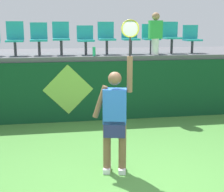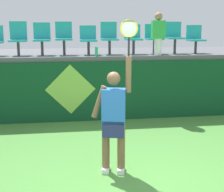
{
  "view_description": "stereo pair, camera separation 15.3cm",
  "coord_description": "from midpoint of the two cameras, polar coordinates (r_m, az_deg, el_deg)",
  "views": [
    {
      "loc": [
        -1.13,
        -4.8,
        2.49
      ],
      "look_at": [
        -0.09,
        1.33,
        1.15
      ],
      "focal_mm": 54.65,
      "sensor_mm": 36.0,
      "label": 1
    },
    {
      "loc": [
        -0.98,
        -4.82,
        2.49
      ],
      "look_at": [
        -0.09,
        1.33,
        1.15
      ],
      "focal_mm": 54.65,
      "sensor_mm": 36.0,
      "label": 2
    }
  ],
  "objects": [
    {
      "name": "wall_signage_mount",
      "position": [
        8.85,
        -7.69,
        -4.29
      ],
      "size": [
        1.27,
        0.01,
        1.48
      ],
      "color": "#0F4223",
      "rests_on": "ground_plane"
    },
    {
      "name": "stadium_chair_6",
      "position": [
        9.41,
        2.6,
        9.83
      ],
      "size": [
        0.44,
        0.42,
        0.8
      ],
      "color": "#38383D",
      "rests_on": "spectator_platform"
    },
    {
      "name": "stadium_chair_2",
      "position": [
        9.21,
        -12.6,
        9.58
      ],
      "size": [
        0.44,
        0.42,
        0.84
      ],
      "color": "#38383D",
      "rests_on": "spectator_platform"
    },
    {
      "name": "stadium_chair_8",
      "position": [
        9.72,
        9.41,
        9.97
      ],
      "size": [
        0.44,
        0.42,
        0.87
      ],
      "color": "#38383D",
      "rests_on": "spectator_platform"
    },
    {
      "name": "stadium_chair_3",
      "position": [
        9.2,
        -9.01,
        9.84
      ],
      "size": [
        0.44,
        0.42,
        0.87
      ],
      "color": "#38383D",
      "rests_on": "spectator_platform"
    },
    {
      "name": "court_back_wall",
      "position": [
        8.83,
        -2.62,
        0.89
      ],
      "size": [
        11.47,
        0.2,
        1.54
      ],
      "primitive_type": "cube",
      "color": "#0F4223",
      "rests_on": "ground_plane"
    },
    {
      "name": "stadium_chair_4",
      "position": [
        9.22,
        -4.95,
        9.6
      ],
      "size": [
        0.44,
        0.42,
        0.77
      ],
      "color": "#38383D",
      "rests_on": "spectator_platform"
    },
    {
      "name": "spectator_0",
      "position": [
        9.12,
        6.79,
        10.46
      ],
      "size": [
        0.34,
        0.2,
        1.1
      ],
      "color": "white",
      "rests_on": "spectator_platform"
    },
    {
      "name": "stadium_chair_7",
      "position": [
        9.54,
        6.01,
        9.84
      ],
      "size": [
        0.44,
        0.42,
        0.8
      ],
      "color": "#38383D",
      "rests_on": "spectator_platform"
    },
    {
      "name": "water_bottle",
      "position": [
        8.73,
        -3.53,
        7.42
      ],
      "size": [
        0.08,
        0.08,
        0.24
      ],
      "primitive_type": "cylinder",
      "color": "#26B272",
      "rests_on": "spectator_platform"
    },
    {
      "name": "ground_plane",
      "position": [
        5.52,
        2.52,
        -14.68
      ],
      "size": [
        40.0,
        40.0,
        0.0
      ],
      "primitive_type": "plane",
      "color": "#478438"
    },
    {
      "name": "stadium_chair_9",
      "position": [
        9.93,
        12.74,
        9.52
      ],
      "size": [
        0.44,
        0.42,
        0.77
      ],
      "color": "#38383D",
      "rests_on": "spectator_platform"
    },
    {
      "name": "tennis_player",
      "position": [
        5.63,
        -0.26,
        -3.54
      ],
      "size": [
        0.74,
        0.34,
        2.54
      ],
      "color": "white",
      "rests_on": "ground_plane"
    },
    {
      "name": "stadium_chair_1",
      "position": [
        9.26,
        -16.39,
        9.43
      ],
      "size": [
        0.44,
        0.42,
        0.87
      ],
      "color": "#38383D",
      "rests_on": "spectator_platform"
    },
    {
      "name": "spectator_platform",
      "position": [
        10.15,
        -3.69,
        7.07
      ],
      "size": [
        11.47,
        3.02,
        0.12
      ],
      "primitive_type": "cube",
      "color": "#56565B",
      "rests_on": "court_back_wall"
    },
    {
      "name": "stadium_chair_5",
      "position": [
        9.29,
        -1.43,
        9.95
      ],
      "size": [
        0.44,
        0.42,
        0.86
      ],
      "color": "#38383D",
      "rests_on": "spectator_platform"
    }
  ]
}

